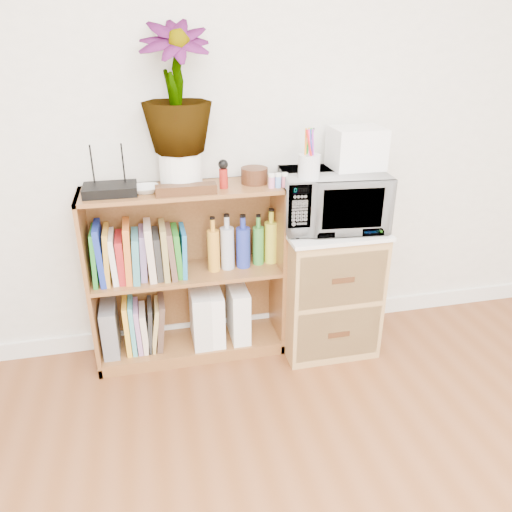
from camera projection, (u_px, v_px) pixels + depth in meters
name	position (u px, v px, depth m)	size (l,w,h in m)	color
skirting_board	(248.00, 322.00, 3.00)	(4.00, 0.02, 0.10)	white
bookshelf	(188.00, 275.00, 2.62)	(1.00, 0.30, 0.95)	brown
wicker_unit	(326.00, 288.00, 2.76)	(0.50, 0.45, 0.70)	#9E7542
microwave	(332.00, 200.00, 2.54)	(0.52, 0.35, 0.29)	silver
pen_cup	(309.00, 166.00, 2.36)	(0.10, 0.10, 0.11)	silver
small_appliance	(356.00, 148.00, 2.52)	(0.26, 0.21, 0.20)	white
router	(110.00, 190.00, 2.33)	(0.25, 0.17, 0.04)	black
white_bowl	(145.00, 189.00, 2.36)	(0.13, 0.13, 0.03)	silver
plant_pot	(181.00, 170.00, 2.41)	(0.20, 0.20, 0.17)	white
potted_plant	(176.00, 89.00, 2.25)	(0.32, 0.32, 0.58)	#386B2A
trinket_box	(186.00, 190.00, 2.33)	(0.28, 0.07, 0.05)	#371B0F
kokeshi_doll	(224.00, 179.00, 2.41)	(0.04, 0.04, 0.09)	maroon
wooden_bowl	(254.00, 175.00, 2.49)	(0.13, 0.13, 0.08)	#3A1F0F
paint_jars	(278.00, 182.00, 2.43)	(0.10, 0.04, 0.05)	#CD727F
file_box	(110.00, 328.00, 2.65)	(0.08, 0.22, 0.27)	slate
magazine_holder_left	(200.00, 316.00, 2.73)	(0.10, 0.25, 0.31)	silver
magazine_holder_mid	(213.00, 315.00, 2.75)	(0.10, 0.24, 0.30)	white
magazine_holder_right	(238.00, 312.00, 2.77)	(0.10, 0.24, 0.30)	white
cookbooks	(139.00, 253.00, 2.51)	(0.47, 0.20, 0.30)	#217E26
liquor_bottles	(249.00, 241.00, 2.62)	(0.46, 0.07, 0.29)	orange
lower_books	(144.00, 325.00, 2.69)	(0.22, 0.19, 0.29)	yellow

